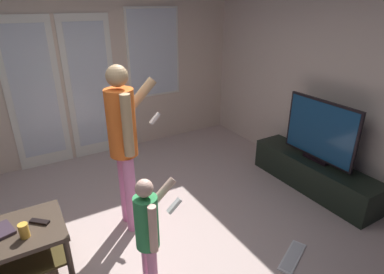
{
  "coord_description": "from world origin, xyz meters",
  "views": [
    {
      "loc": [
        -0.66,
        -2.19,
        2.19
      ],
      "look_at": [
        0.7,
        0.1,
        1.03
      ],
      "focal_mm": 29.57,
      "sensor_mm": 36.0,
      "label": 1
    }
  ],
  "objects_px": {
    "person_child": "(149,232)",
    "dvd_remote_slim": "(40,222)",
    "coffee_table": "(0,249)",
    "flat_screen_tv": "(320,131)",
    "person_adult": "(124,137)",
    "cup_near_edge": "(24,231)",
    "tv_stand": "(313,174)",
    "loose_keyboard": "(292,257)"
  },
  "relations": [
    {
      "from": "flat_screen_tv",
      "to": "loose_keyboard",
      "type": "bearing_deg",
      "value": -146.54
    },
    {
      "from": "coffee_table",
      "to": "cup_near_edge",
      "type": "distance_m",
      "value": 0.3
    },
    {
      "from": "cup_near_edge",
      "to": "coffee_table",
      "type": "bearing_deg",
      "value": 149.39
    },
    {
      "from": "coffee_table",
      "to": "flat_screen_tv",
      "type": "relative_size",
      "value": 1.07
    },
    {
      "from": "flat_screen_tv",
      "to": "loose_keyboard",
      "type": "distance_m",
      "value": 1.53
    },
    {
      "from": "flat_screen_tv",
      "to": "person_child",
      "type": "xyz_separation_m",
      "value": [
        -2.39,
        -0.46,
        -0.12
      ]
    },
    {
      "from": "dvd_remote_slim",
      "to": "person_adult",
      "type": "bearing_deg",
      "value": 52.13
    },
    {
      "from": "loose_keyboard",
      "to": "cup_near_edge",
      "type": "bearing_deg",
      "value": 155.26
    },
    {
      "from": "flat_screen_tv",
      "to": "dvd_remote_slim",
      "type": "xyz_separation_m",
      "value": [
        -3.05,
        0.35,
        -0.32
      ]
    },
    {
      "from": "tv_stand",
      "to": "dvd_remote_slim",
      "type": "height_order",
      "value": "dvd_remote_slim"
    },
    {
      "from": "coffee_table",
      "to": "tv_stand",
      "type": "xyz_separation_m",
      "value": [
        3.38,
        -0.34,
        -0.13
      ]
    },
    {
      "from": "person_child",
      "to": "dvd_remote_slim",
      "type": "bearing_deg",
      "value": 129.49
    },
    {
      "from": "dvd_remote_slim",
      "to": "person_child",
      "type": "bearing_deg",
      "value": -7.92
    },
    {
      "from": "coffee_table",
      "to": "person_adult",
      "type": "xyz_separation_m",
      "value": [
        1.17,
        0.15,
        0.68
      ]
    },
    {
      "from": "coffee_table",
      "to": "flat_screen_tv",
      "type": "xyz_separation_m",
      "value": [
        3.37,
        -0.34,
        0.45
      ]
    },
    {
      "from": "person_child",
      "to": "dvd_remote_slim",
      "type": "xyz_separation_m",
      "value": [
        -0.66,
        0.81,
        -0.2
      ]
    },
    {
      "from": "tv_stand",
      "to": "person_adult",
      "type": "height_order",
      "value": "person_adult"
    },
    {
      "from": "tv_stand",
      "to": "loose_keyboard",
      "type": "bearing_deg",
      "value": -146.72
    },
    {
      "from": "person_adult",
      "to": "coffee_table",
      "type": "bearing_deg",
      "value": -172.51
    },
    {
      "from": "coffee_table",
      "to": "cup_near_edge",
      "type": "xyz_separation_m",
      "value": [
        0.2,
        -0.12,
        0.18
      ]
    },
    {
      "from": "flat_screen_tv",
      "to": "dvd_remote_slim",
      "type": "height_order",
      "value": "flat_screen_tv"
    },
    {
      "from": "cup_near_edge",
      "to": "person_child",
      "type": "bearing_deg",
      "value": -40.67
    },
    {
      "from": "coffee_table",
      "to": "tv_stand",
      "type": "height_order",
      "value": "coffee_table"
    },
    {
      "from": "cup_near_edge",
      "to": "dvd_remote_slim",
      "type": "xyz_separation_m",
      "value": [
        0.12,
        0.13,
        -0.05
      ]
    },
    {
      "from": "loose_keyboard",
      "to": "coffee_table",
      "type": "bearing_deg",
      "value": 154.71
    },
    {
      "from": "coffee_table",
      "to": "dvd_remote_slim",
      "type": "xyz_separation_m",
      "value": [
        0.32,
        0.01,
        0.13
      ]
    },
    {
      "from": "cup_near_edge",
      "to": "flat_screen_tv",
      "type": "bearing_deg",
      "value": -3.96
    },
    {
      "from": "tv_stand",
      "to": "flat_screen_tv",
      "type": "height_order",
      "value": "flat_screen_tv"
    },
    {
      "from": "cup_near_edge",
      "to": "dvd_remote_slim",
      "type": "distance_m",
      "value": 0.19
    },
    {
      "from": "cup_near_edge",
      "to": "person_adult",
      "type": "bearing_deg",
      "value": 15.84
    },
    {
      "from": "person_child",
      "to": "loose_keyboard",
      "type": "height_order",
      "value": "person_child"
    },
    {
      "from": "loose_keyboard",
      "to": "dvd_remote_slim",
      "type": "relative_size",
      "value": 2.67
    },
    {
      "from": "flat_screen_tv",
      "to": "cup_near_edge",
      "type": "xyz_separation_m",
      "value": [
        -3.17,
        0.22,
        -0.26
      ]
    },
    {
      "from": "person_adult",
      "to": "dvd_remote_slim",
      "type": "relative_size",
      "value": 9.89
    },
    {
      "from": "person_child",
      "to": "dvd_remote_slim",
      "type": "height_order",
      "value": "person_child"
    },
    {
      "from": "loose_keyboard",
      "to": "cup_near_edge",
      "type": "xyz_separation_m",
      "value": [
        -2.06,
        0.95,
        0.5
      ]
    },
    {
      "from": "person_adult",
      "to": "cup_near_edge",
      "type": "xyz_separation_m",
      "value": [
        -0.97,
        -0.27,
        -0.5
      ]
    },
    {
      "from": "person_adult",
      "to": "person_child",
      "type": "height_order",
      "value": "person_adult"
    },
    {
      "from": "person_child",
      "to": "dvd_remote_slim",
      "type": "distance_m",
      "value": 1.06
    },
    {
      "from": "person_adult",
      "to": "tv_stand",
      "type": "bearing_deg",
      "value": -12.72
    },
    {
      "from": "person_adult",
      "to": "person_child",
      "type": "relative_size",
      "value": 1.55
    },
    {
      "from": "flat_screen_tv",
      "to": "person_child",
      "type": "bearing_deg",
      "value": -169.2
    }
  ]
}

